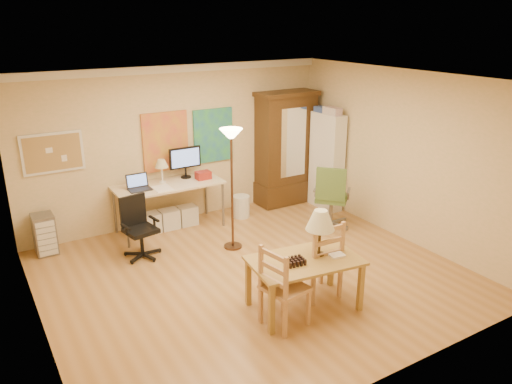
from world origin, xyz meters
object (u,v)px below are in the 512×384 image
office_chair_black (141,241)px  armoire (285,156)px  bookshelf (326,162)px  office_chair_green (331,211)px  computer_desk (170,201)px  dining_table (310,248)px

office_chair_black → armoire: (3.20, 0.84, 0.69)m
bookshelf → armoire: bearing=127.8°
office_chair_green → bookshelf: bookshelf is taller
computer_desk → office_chair_green: bearing=-30.0°
computer_desk → office_chair_black: (-0.80, -0.77, -0.25)m
bookshelf → dining_table: bearing=-131.8°
dining_table → office_chair_green: (1.83, 1.82, -0.49)m
office_chair_green → bookshelf: (0.52, 0.81, 0.60)m
computer_desk → armoire: armoire is taller
armoire → dining_table: bearing=-119.7°
dining_table → armoire: 3.76m
computer_desk → office_chair_green: computer_desk is taller
office_chair_black → office_chair_green: office_chair_green is taller
dining_table → office_chair_black: dining_table is taller
dining_table → bookshelf: 3.53m
computer_desk → office_chair_black: size_ratio=1.91×
dining_table → computer_desk: computer_desk is taller
office_chair_black → office_chair_green: bearing=-10.7°
computer_desk → bookshelf: 2.97m
office_chair_black → armoire: 3.38m
computer_desk → office_chair_black: 1.13m
office_chair_black → computer_desk: bearing=43.7°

